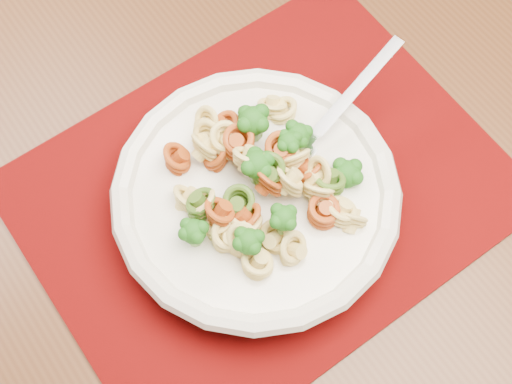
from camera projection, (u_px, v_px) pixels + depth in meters
dining_table at (231, 160)px, 0.80m from camera, size 1.45×0.94×0.77m
placemat at (264, 192)px, 0.67m from camera, size 0.43×0.33×0.00m
pasta_bowl at (256, 197)px, 0.63m from camera, size 0.26×0.26×0.05m
pasta_broccoli_heap at (256, 189)px, 0.62m from camera, size 0.22×0.22×0.06m
fork at (299, 154)px, 0.63m from camera, size 0.18×0.06×0.08m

